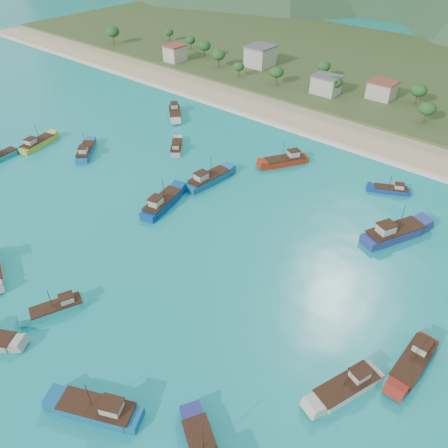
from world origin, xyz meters
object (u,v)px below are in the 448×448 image
Objects in this scene: boat_15 at (38,144)px; boat_25 at (177,148)px; boat_13 at (99,410)px; boat_10 at (175,113)px; boat_1 at (162,203)px; boat_11 at (347,387)px; boat_17 at (1,157)px; boat_0 at (208,180)px; boat_24 at (86,152)px; boat_3 at (414,362)px; boat_19 at (286,161)px; boat_26 at (393,234)px; boat_30 at (391,190)px; boat_5 at (58,308)px.

boat_15 reaches higher than boat_25.
boat_13 is at bearing -92.94° from boat_25.
boat_10 is at bearing 55.63° from boat_15.
boat_10 is 0.95× the size of boat_15.
boat_1 reaches higher than boat_11.
boat_0 is at bearing 18.87° from boat_17.
boat_1 reaches higher than boat_24.
boat_3 is 0.96× the size of boat_19.
boat_19 is at bearing -173.78° from boat_26.
boat_15 is 95.50m from boat_26.
boat_3 is 0.99× the size of boat_11.
boat_0 is at bearing 98.16° from boat_30.
boat_13 is (20.26, -6.90, 0.24)m from boat_5.
boat_19 is 30.07m from boat_25.
boat_1 is at bearing -91.78° from boat_25.
boat_5 is 0.86× the size of boat_15.
boat_13 is 1.23× the size of boat_17.
boat_0 reaches higher than boat_11.
boat_24 is 24.35m from boat_25.
boat_15 is at bearing 21.37° from boat_10.
boat_3 reaches higher than boat_30.
boat_15 is (-101.35, 13.10, -0.01)m from boat_11.
boat_13 is 1.17× the size of boat_24.
boat_3 is 48.76m from boat_30.
boat_25 is at bearing 22.44° from boat_15.
boat_0 is at bearing -16.39° from boat_3.
boat_5 is at bearing -97.21° from boat_26.
boat_10 is 0.95× the size of boat_11.
boat_26 is at bearing -56.33° from boat_11.
boat_0 is at bearing -61.98° from boat_25.
boat_26 is at bearing -59.95° from boat_3.
boat_10 is (-35.01, 23.43, -0.11)m from boat_0.
boat_10 is 79.51m from boat_26.
boat_25 is at bearing 4.76° from boat_24.
boat_25 is (-27.28, -12.65, -0.27)m from boat_19.
boat_15 is at bearing 176.80° from boat_25.
boat_11 is 0.95× the size of boat_13.
boat_0 is 60.72m from boat_13.
boat_25 is (32.05, 33.64, -0.03)m from boat_17.
boat_19 is at bearing -15.20° from boat_25.
boat_13 reaches higher than boat_10.
boat_0 is 1.11× the size of boat_11.
boat_3 is 62.25m from boat_19.
boat_24 is 1.17× the size of boat_25.
boat_11 reaches higher than boat_5.
boat_11 is (44.15, 17.70, 0.17)m from boat_5.
boat_10 is at bearing 26.60° from boat_19.
boat_24 reaches higher than boat_25.
boat_1 is at bearing 110.26° from boat_30.
boat_3 is 0.79× the size of boat_26.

